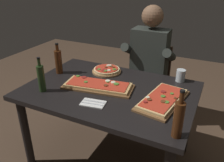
{
  "coord_description": "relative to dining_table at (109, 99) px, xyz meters",
  "views": [
    {
      "loc": [
        0.77,
        -1.54,
        1.63
      ],
      "look_at": [
        0.0,
        0.05,
        0.79
      ],
      "focal_mm": 37.22,
      "sensor_mm": 36.0,
      "label": 1
    }
  ],
  "objects": [
    {
      "name": "pizza_rectangular_front",
      "position": [
        -0.09,
        -0.03,
        0.12
      ],
      "size": [
        0.62,
        0.32,
        0.05
      ],
      "color": "brown",
      "rests_on": "dining_table"
    },
    {
      "name": "diner_chair",
      "position": [
        0.1,
        0.86,
        -0.16
      ],
      "size": [
        0.44,
        0.44,
        0.87
      ],
      "color": "#3D2B1E",
      "rests_on": "ground_plane"
    },
    {
      "name": "pizza_rectangular_left",
      "position": [
        0.45,
        -0.02,
        0.12
      ],
      "size": [
        0.33,
        0.53,
        0.05
      ],
      "color": "brown",
      "rests_on": "dining_table"
    },
    {
      "name": "napkin_cutlery_set",
      "position": [
        -0.0,
        -0.27,
        0.1
      ],
      "size": [
        0.19,
        0.14,
        0.01
      ],
      "color": "white",
      "rests_on": "dining_table"
    },
    {
      "name": "oil_bottle_amber",
      "position": [
        -0.47,
        -0.27,
        0.21
      ],
      "size": [
        0.06,
        0.06,
        0.29
      ],
      "color": "#233819",
      "rests_on": "dining_table"
    },
    {
      "name": "ground_plane",
      "position": [
        0.0,
        0.0,
        -0.64
      ],
      "size": [
        6.4,
        6.4,
        0.0
      ],
      "primitive_type": "plane",
      "color": "#4C3828"
    },
    {
      "name": "pizza_round_far",
      "position": [
        -0.18,
        0.3,
        0.12
      ],
      "size": [
        0.28,
        0.28,
        0.05
      ],
      "color": "olive",
      "rests_on": "dining_table"
    },
    {
      "name": "tumbler_near_camera",
      "position": [
        0.5,
        0.41,
        0.14
      ],
      "size": [
        0.08,
        0.08,
        0.11
      ],
      "color": "silver",
      "rests_on": "dining_table"
    },
    {
      "name": "seated_diner",
      "position": [
        0.1,
        0.74,
        0.1
      ],
      "size": [
        0.53,
        0.41,
        1.33
      ],
      "color": "#23232D",
      "rests_on": "ground_plane"
    },
    {
      "name": "vinegar_bottle_green",
      "position": [
        -0.58,
        0.09,
        0.21
      ],
      "size": [
        0.07,
        0.07,
        0.29
      ],
      "color": "#47230F",
      "rests_on": "dining_table"
    },
    {
      "name": "wine_bottle_dark",
      "position": [
        0.63,
        -0.37,
        0.22
      ],
      "size": [
        0.06,
        0.06,
        0.31
      ],
      "color": "#47230F",
      "rests_on": "dining_table"
    },
    {
      "name": "dining_table",
      "position": [
        0.0,
        0.0,
        0.0
      ],
      "size": [
        1.4,
        0.96,
        0.74
      ],
      "color": "black",
      "rests_on": "ground_plane"
    }
  ]
}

